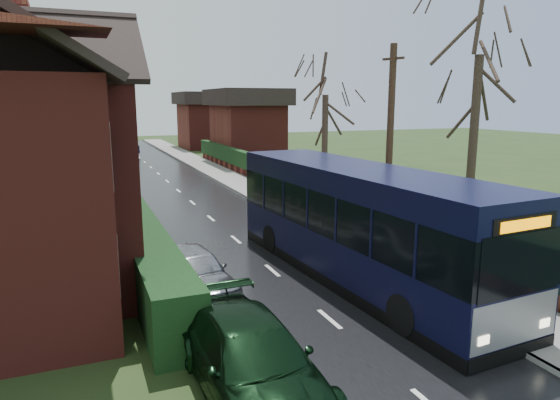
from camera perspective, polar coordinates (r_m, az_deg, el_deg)
name	(u,v)px	position (r m, az deg, el deg)	size (l,w,h in m)	color
ground	(297,292)	(14.74, 2.00, -10.51)	(140.00, 140.00, 0.00)	#2F411B
road	(211,218)	(23.81, -7.90, -2.11)	(6.00, 100.00, 0.02)	black
pavement	(293,210)	(25.14, 1.52, -1.15)	(2.50, 100.00, 0.14)	slate
kerb_right	(271,212)	(24.69, -1.04, -1.37)	(0.12, 100.00, 0.14)	gray
kerb_left	(145,224)	(23.26, -15.20, -2.61)	(0.12, 100.00, 0.10)	gray
front_hedge	(137,237)	(18.17, -15.99, -4.07)	(1.20, 16.00, 1.60)	black
picket_fence	(160,244)	(18.35, -13.60, -4.93)	(0.10, 16.00, 0.90)	tan
right_wall_hedge	(321,189)	(25.61, 4.71, 1.21)	(0.60, 50.00, 1.80)	maroon
bus	(358,225)	(15.49, 8.96, -2.79)	(3.40, 11.71, 3.51)	black
car_silver	(194,271)	(14.58, -9.84, -8.05)	(1.62, 4.04, 1.38)	#A3A2A7
car_green	(252,360)	(9.76, -3.23, -17.80)	(2.03, 4.98, 1.45)	black
car_distant	(123,148)	(54.23, -17.46, 5.71)	(1.54, 4.42, 1.46)	black
bus_stop_sign	(486,248)	(14.02, 22.49, -5.04)	(0.16, 0.40, 2.64)	slate
telegraph_pole	(390,146)	(19.30, 12.41, 6.05)	(0.34, 0.95, 7.52)	#322116
tree_right_near	(481,41)	(21.45, 21.95, 16.46)	(4.78, 4.78, 10.31)	#35281F
tree_right_far	(326,87)	(25.38, 5.24, 12.77)	(4.27, 4.27, 8.24)	#362720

